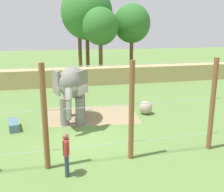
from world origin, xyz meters
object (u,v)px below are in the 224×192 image
(elephant, at_px, (72,86))
(zookeeper, at_px, (66,152))
(feed_trough, at_px, (14,125))
(enrichment_ball, at_px, (146,107))

(elephant, bearing_deg, zookeeper, -98.25)
(zookeeper, height_order, feed_trough, zookeeper)
(enrichment_ball, distance_m, zookeeper, 8.30)
(feed_trough, bearing_deg, elephant, 5.61)
(feed_trough, bearing_deg, zookeeper, -66.30)
(enrichment_ball, bearing_deg, elephant, -174.85)
(elephant, relative_size, zookeeper, 2.62)
(elephant, bearing_deg, feed_trough, -174.39)
(enrichment_ball, bearing_deg, zookeeper, -131.49)
(elephant, xyz_separation_m, feed_trough, (-3.24, -0.32, -1.95))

